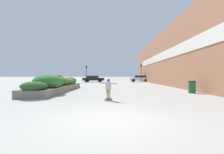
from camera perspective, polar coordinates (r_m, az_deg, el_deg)
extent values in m
plane|color=#A3A099|center=(5.04, -0.68, -16.06)|extent=(300.00, 300.00, 0.00)
cube|color=#9E6647|center=(24.78, 18.63, 6.64)|extent=(0.60, 44.68, 8.13)
cube|color=silver|center=(20.97, 21.06, 8.43)|extent=(0.06, 36.74, 1.20)
cube|color=slate|center=(14.44, -20.17, -4.15)|extent=(2.07, 8.94, 0.52)
ellipsoid|color=#234C1E|center=(10.88, -27.56, -3.13)|extent=(1.62, 1.63, 0.62)
ellipsoid|color=#33702D|center=(12.49, -23.24, -1.71)|extent=(2.22, 2.14, 1.16)
ellipsoid|color=#286028|center=(13.78, -21.36, -1.95)|extent=(1.71, 1.48, 0.86)
ellipsoid|color=#3D6623|center=(14.93, -19.80, -1.62)|extent=(1.95, 2.19, 0.95)
ellipsoid|color=#33702D|center=(16.37, -17.43, -1.71)|extent=(1.94, 1.74, 0.74)
ellipsoid|color=#33702D|center=(17.70, -15.82, -1.41)|extent=(1.49, 1.75, 0.84)
cube|color=black|center=(8.84, -1.39, -8.27)|extent=(0.47, 0.71, 0.01)
cylinder|color=beige|center=(9.10, -1.21, -8.37)|extent=(0.08, 0.07, 0.05)
cylinder|color=beige|center=(9.02, -0.19, -8.45)|extent=(0.08, 0.07, 0.05)
cylinder|color=beige|center=(8.68, -2.64, -8.81)|extent=(0.08, 0.07, 0.05)
cylinder|color=beige|center=(8.60, -1.58, -8.90)|extent=(0.08, 0.07, 0.05)
cylinder|color=tan|center=(8.83, -1.76, -6.50)|extent=(0.13, 0.13, 0.53)
cylinder|color=tan|center=(8.77, -1.02, -6.54)|extent=(0.13, 0.13, 0.53)
cube|color=gray|center=(8.78, -1.39, -5.42)|extent=(0.24, 0.22, 0.19)
cube|color=#B2B2B7|center=(8.76, -1.39, -3.45)|extent=(0.34, 0.26, 0.42)
cylinder|color=tan|center=(8.91, -3.38, -2.36)|extent=(0.39, 0.22, 0.07)
cylinder|color=tan|center=(8.60, 0.67, -2.47)|extent=(0.39, 0.22, 0.07)
sphere|color=tan|center=(8.74, -1.39, -1.52)|extent=(0.17, 0.17, 0.17)
sphere|color=blue|center=(8.74, -1.39, -1.32)|extent=(0.20, 0.20, 0.20)
cylinder|color=#1E5B33|center=(13.89, 28.15, -3.49)|extent=(0.55, 0.55, 0.94)
cylinder|color=black|center=(13.86, 28.16, -1.44)|extent=(0.58, 0.58, 0.05)
cube|color=maroon|center=(37.42, -20.53, -0.71)|extent=(4.42, 1.87, 0.57)
cube|color=black|center=(37.48, -20.78, 0.12)|extent=(2.43, 1.65, 0.52)
cylinder|color=black|center=(37.79, -18.10, -1.12)|extent=(0.65, 0.22, 0.65)
cylinder|color=black|center=(36.11, -19.02, -1.21)|extent=(0.65, 0.22, 0.65)
cylinder|color=black|center=(38.77, -21.93, -1.09)|extent=(0.65, 0.22, 0.65)
cylinder|color=black|center=(37.14, -23.00, -1.17)|extent=(0.65, 0.22, 0.65)
cube|color=silver|center=(35.36, 10.39, -0.68)|extent=(4.68, 1.83, 0.65)
cube|color=black|center=(35.38, 10.69, 0.21)|extent=(2.57, 1.61, 0.46)
cylinder|color=black|center=(34.30, 8.23, -1.26)|extent=(0.66, 0.22, 0.66)
cylinder|color=black|center=(36.02, 7.88, -1.17)|extent=(0.66, 0.22, 0.66)
cylinder|color=black|center=(34.78, 12.98, -1.25)|extent=(0.66, 0.22, 0.66)
cylinder|color=black|center=(36.49, 12.41, -1.16)|extent=(0.66, 0.22, 0.66)
cube|color=black|center=(33.48, -7.01, -0.80)|extent=(4.68, 1.86, 0.57)
cube|color=black|center=(33.50, -7.33, 0.10)|extent=(2.57, 1.63, 0.48)
cylinder|color=black|center=(34.20, -4.40, -1.24)|extent=(0.69, 0.22, 0.69)
cylinder|color=black|center=(32.45, -4.69, -1.34)|extent=(0.69, 0.22, 0.69)
cylinder|color=black|center=(34.59, -9.19, -1.23)|extent=(0.69, 0.22, 0.69)
cylinder|color=black|center=(32.86, -9.73, -1.32)|extent=(0.69, 0.22, 0.69)
cube|color=silver|center=(37.35, 25.42, -0.65)|extent=(4.78, 1.85, 0.65)
cube|color=black|center=(37.26, 25.15, 0.27)|extent=(2.63, 1.63, 0.55)
cylinder|color=black|center=(38.78, 26.87, -1.08)|extent=(0.69, 0.22, 0.69)
cylinder|color=black|center=(37.21, 28.05, -1.16)|extent=(0.69, 0.22, 0.69)
cylinder|color=black|center=(37.58, 22.80, -1.12)|extent=(0.69, 0.22, 0.69)
cylinder|color=black|center=(35.96, 23.84, -1.20)|extent=(0.69, 0.22, 0.69)
cylinder|color=black|center=(30.48, -9.74, 0.63)|extent=(0.11, 0.11, 2.93)
cube|color=black|center=(30.53, -9.75, 3.81)|extent=(0.28, 0.20, 0.45)
sphere|color=#2D2823|center=(30.42, -9.79, 4.10)|extent=(0.15, 0.15, 0.15)
sphere|color=#2D2823|center=(30.41, -9.79, 3.82)|extent=(0.15, 0.15, 0.15)
sphere|color=green|center=(30.40, -9.79, 3.54)|extent=(0.15, 0.15, 0.15)
cylinder|color=black|center=(30.63, 11.05, 0.87)|extent=(0.11, 0.11, 3.19)
cube|color=black|center=(30.69, 11.05, 4.27)|extent=(0.28, 0.20, 0.45)
sphere|color=#2D2823|center=(30.58, 11.09, 4.56)|extent=(0.15, 0.15, 0.15)
sphere|color=#2D2823|center=(30.57, 11.09, 4.28)|extent=(0.15, 0.15, 0.15)
sphere|color=green|center=(30.57, 11.09, 4.00)|extent=(0.15, 0.15, 0.15)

